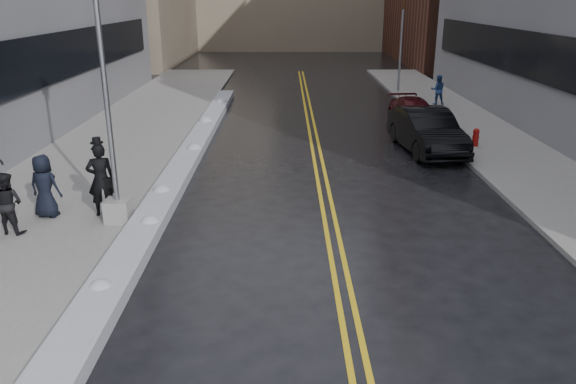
{
  "coord_description": "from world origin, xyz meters",
  "views": [
    {
      "loc": [
        1.27,
        -12.24,
        5.96
      ],
      "look_at": [
        1.32,
        1.04,
        1.3
      ],
      "focal_mm": 35.0,
      "sensor_mm": 36.0,
      "label": 1
    }
  ],
  "objects_px": {
    "pedestrian_fedora": "(101,179)",
    "traffic_signal": "(401,39)",
    "car_black": "(427,131)",
    "fire_hydrant": "(476,136)",
    "car_maroon": "(414,112)",
    "pedestrian_c": "(44,186)",
    "pedestrian_b": "(8,203)",
    "pedestrian_east": "(438,90)",
    "lamppost": "(110,135)"
  },
  "relations": [
    {
      "from": "car_black",
      "to": "car_maroon",
      "type": "distance_m",
      "value": 5.08
    },
    {
      "from": "pedestrian_fedora",
      "to": "pedestrian_b",
      "type": "distance_m",
      "value": 2.39
    },
    {
      "from": "pedestrian_fedora",
      "to": "car_maroon",
      "type": "bearing_deg",
      "value": -147.98
    },
    {
      "from": "lamppost",
      "to": "traffic_signal",
      "type": "xyz_separation_m",
      "value": [
        11.8,
        22.0,
        0.87
      ]
    },
    {
      "from": "pedestrian_c",
      "to": "car_black",
      "type": "distance_m",
      "value": 14.3
    },
    {
      "from": "pedestrian_fedora",
      "to": "car_maroon",
      "type": "height_order",
      "value": "pedestrian_fedora"
    },
    {
      "from": "pedestrian_b",
      "to": "traffic_signal",
      "type": "bearing_deg",
      "value": -109.85
    },
    {
      "from": "car_maroon",
      "to": "pedestrian_fedora",
      "type": "bearing_deg",
      "value": -138.75
    },
    {
      "from": "pedestrian_fedora",
      "to": "pedestrian_c",
      "type": "xyz_separation_m",
      "value": [
        -1.51,
        -0.15,
        -0.14
      ]
    },
    {
      "from": "pedestrian_b",
      "to": "car_black",
      "type": "relative_size",
      "value": 0.31
    },
    {
      "from": "car_black",
      "to": "fire_hydrant",
      "type": "bearing_deg",
      "value": 1.89
    },
    {
      "from": "car_black",
      "to": "car_maroon",
      "type": "xyz_separation_m",
      "value": [
        0.61,
        5.03,
        -0.24
      ]
    },
    {
      "from": "lamppost",
      "to": "pedestrian_fedora",
      "type": "relative_size",
      "value": 3.71
    },
    {
      "from": "traffic_signal",
      "to": "pedestrian_fedora",
      "type": "height_order",
      "value": "traffic_signal"
    },
    {
      "from": "lamppost",
      "to": "pedestrian_east",
      "type": "xyz_separation_m",
      "value": [
        13.08,
        17.25,
        -1.57
      ]
    },
    {
      "from": "traffic_signal",
      "to": "car_black",
      "type": "distance_m",
      "value": 14.62
    },
    {
      "from": "pedestrian_c",
      "to": "pedestrian_east",
      "type": "distance_m",
      "value": 22.72
    },
    {
      "from": "pedestrian_east",
      "to": "fire_hydrant",
      "type": "bearing_deg",
      "value": 89.97
    },
    {
      "from": "traffic_signal",
      "to": "car_maroon",
      "type": "bearing_deg",
      "value": -96.16
    },
    {
      "from": "pedestrian_east",
      "to": "car_maroon",
      "type": "bearing_deg",
      "value": 68.03
    },
    {
      "from": "pedestrian_fedora",
      "to": "pedestrian_east",
      "type": "distance_m",
      "value": 21.63
    },
    {
      "from": "fire_hydrant",
      "to": "pedestrian_c",
      "type": "xyz_separation_m",
      "value": [
        -14.34,
        -7.7,
        0.49
      ]
    },
    {
      "from": "pedestrian_east",
      "to": "pedestrian_fedora",
      "type": "bearing_deg",
      "value": 55.79
    },
    {
      "from": "lamppost",
      "to": "car_black",
      "type": "bearing_deg",
      "value": 37.05
    },
    {
      "from": "car_black",
      "to": "car_maroon",
      "type": "relative_size",
      "value": 1.22
    },
    {
      "from": "fire_hydrant",
      "to": "pedestrian_c",
      "type": "bearing_deg",
      "value": -151.78
    },
    {
      "from": "car_black",
      "to": "traffic_signal",
      "type": "bearing_deg",
      "value": 77.24
    },
    {
      "from": "traffic_signal",
      "to": "pedestrian_fedora",
      "type": "xyz_separation_m",
      "value": [
        -12.33,
        -21.55,
        -2.23
      ]
    },
    {
      "from": "pedestrian_c",
      "to": "pedestrian_fedora",
      "type": "bearing_deg",
      "value": -162.58
    },
    {
      "from": "lamppost",
      "to": "car_maroon",
      "type": "xyz_separation_m",
      "value": [
        10.8,
        12.73,
        -1.91
      ]
    },
    {
      "from": "traffic_signal",
      "to": "pedestrian_b",
      "type": "relative_size",
      "value": 3.7
    },
    {
      "from": "fire_hydrant",
      "to": "pedestrian_fedora",
      "type": "bearing_deg",
      "value": -149.53
    },
    {
      "from": "pedestrian_fedora",
      "to": "traffic_signal",
      "type": "bearing_deg",
      "value": -135.05
    },
    {
      "from": "fire_hydrant",
      "to": "car_maroon",
      "type": "height_order",
      "value": "car_maroon"
    },
    {
      "from": "car_maroon",
      "to": "pedestrian_east",
      "type": "bearing_deg",
      "value": 57.18
    },
    {
      "from": "pedestrian_c",
      "to": "car_maroon",
      "type": "distance_m",
      "value": 17.88
    },
    {
      "from": "fire_hydrant",
      "to": "car_maroon",
      "type": "bearing_deg",
      "value": 107.6
    },
    {
      "from": "fire_hydrant",
      "to": "pedestrian_c",
      "type": "relative_size",
      "value": 0.41
    },
    {
      "from": "fire_hydrant",
      "to": "pedestrian_east",
      "type": "height_order",
      "value": "pedestrian_east"
    },
    {
      "from": "car_maroon",
      "to": "traffic_signal",
      "type": "bearing_deg",
      "value": 77.8
    },
    {
      "from": "pedestrian_fedora",
      "to": "pedestrian_east",
      "type": "bearing_deg",
      "value": -144.29
    },
    {
      "from": "lamppost",
      "to": "pedestrian_c",
      "type": "bearing_deg",
      "value": 171.62
    },
    {
      "from": "pedestrian_east",
      "to": "car_maroon",
      "type": "xyz_separation_m",
      "value": [
        -2.28,
        -4.52,
        -0.35
      ]
    },
    {
      "from": "car_maroon",
      "to": "fire_hydrant",
      "type": "bearing_deg",
      "value": -78.45
    },
    {
      "from": "traffic_signal",
      "to": "car_black",
      "type": "xyz_separation_m",
      "value": [
        -1.61,
        -14.31,
        -2.55
      ]
    },
    {
      "from": "lamppost",
      "to": "car_black",
      "type": "height_order",
      "value": "lamppost"
    },
    {
      "from": "fire_hydrant",
      "to": "pedestrian_b",
      "type": "distance_m",
      "value": 17.27
    },
    {
      "from": "lamppost",
      "to": "pedestrian_c",
      "type": "relative_size",
      "value": 4.31
    },
    {
      "from": "pedestrian_fedora",
      "to": "car_black",
      "type": "height_order",
      "value": "pedestrian_fedora"
    },
    {
      "from": "pedestrian_b",
      "to": "car_maroon",
      "type": "distance_m",
      "value": 19.02
    }
  ]
}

